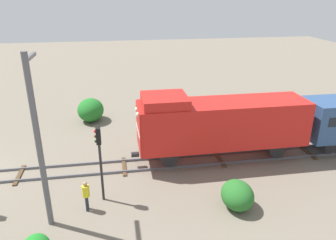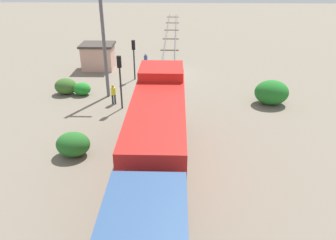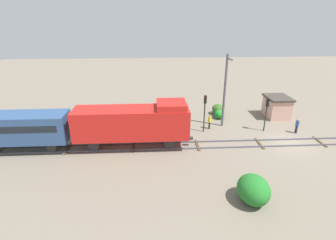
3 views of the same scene
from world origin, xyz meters
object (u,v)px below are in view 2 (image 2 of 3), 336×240
Objects in this scene: worker_by_signal at (113,93)px; worker_near_track at (146,60)px; catenary_mast at (105,45)px; traffic_signal_near at (134,52)px; relay_hut at (98,56)px; traffic_signal_mid at (120,73)px; locomotive at (159,120)px.

worker_near_track is at bearing -76.12° from worker_by_signal.
worker_by_signal is 3.98m from catenary_mast.
catenary_mast is (1.74, 4.45, 1.79)m from traffic_signal_near.
relay_hut is at bearing -71.77° from catenary_mast.
relay_hut reaches higher than worker_by_signal.
traffic_signal_mid is 2.30m from worker_by_signal.
relay_hut is at bearing -46.29° from worker_by_signal.
relay_hut is (3.30, -9.49, 0.40)m from worker_by_signal.
traffic_signal_near is 5.10m from catenary_mast.
traffic_signal_mid is at bearing 121.26° from catenary_mast.
worker_near_track is (2.40, -18.02, -1.78)m from locomotive.
traffic_signal_mid is 2.54× the size of worker_near_track.
locomotive is 6.82× the size of worker_near_track.
worker_near_track is at bearing -82.41° from locomotive.
traffic_signal_near reaches higher than worker_by_signal.
traffic_signal_near is at bearing 142.35° from relay_hut.
traffic_signal_mid is at bearing 159.06° from worker_by_signal.
catenary_mast reaches higher than relay_hut.
traffic_signal_mid is at bearing 111.69° from relay_hut.
worker_by_signal is at bearing -45.49° from traffic_signal_mid.
catenary_mast is (4.94, -10.18, 1.73)m from locomotive.
locomotive is 1.36× the size of catenary_mast.
locomotive is 3.31× the size of relay_hut.
locomotive is 6.82× the size of worker_by_signal.
relay_hut reaches higher than worker_near_track.
worker_near_track is 9.73m from worker_by_signal.
locomotive reaches higher than worker_by_signal.
worker_by_signal is 0.20× the size of catenary_mast.
traffic_signal_near is (3.20, -14.63, -0.06)m from locomotive.
traffic_signal_near is at bearing -91.64° from traffic_signal_mid.
catenary_mast reaches higher than worker_by_signal.
worker_by_signal is at bearing 80.80° from traffic_signal_near.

